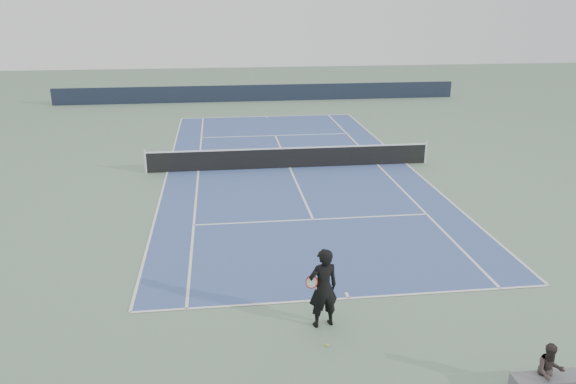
{
  "coord_description": "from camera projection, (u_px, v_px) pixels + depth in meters",
  "views": [
    {
      "loc": [
        -3.14,
        -24.31,
        7.29
      ],
      "look_at": [
        -0.89,
        -6.5,
        1.1
      ],
      "focal_mm": 35.0,
      "sensor_mm": 36.0,
      "label": 1
    }
  ],
  "objects": [
    {
      "name": "ground",
      "position": [
        290.0,
        168.0,
        25.55
      ],
      "size": [
        80.0,
        80.0,
        0.0
      ],
      "primitive_type": "plane",
      "color": "slate"
    },
    {
      "name": "tennis_ball",
      "position": [
        327.0,
        345.0,
        12.41
      ],
      "size": [
        0.07,
        0.07,
        0.07
      ],
      "primitive_type": "sphere",
      "color": "#BED72C",
      "rests_on": "ground"
    },
    {
      "name": "tennis_net",
      "position": [
        290.0,
        157.0,
        25.39
      ],
      "size": [
        12.9,
        0.1,
        1.07
      ],
      "color": "silver",
      "rests_on": "ground"
    },
    {
      "name": "court_surface",
      "position": [
        290.0,
        168.0,
        25.55
      ],
      "size": [
        10.97,
        23.77,
        0.01
      ],
      "primitive_type": "cube",
      "color": "#3C538E",
      "rests_on": "ground"
    },
    {
      "name": "spectator_bench",
      "position": [
        548.0,
        378.0,
        10.77
      ],
      "size": [
        1.4,
        0.68,
        1.15
      ],
      "color": "#5C5D61",
      "rests_on": "ground"
    },
    {
      "name": "windscreen_far",
      "position": [
        259.0,
        93.0,
        42.13
      ],
      "size": [
        30.0,
        0.25,
        1.2
      ],
      "primitive_type": "cube",
      "color": "black",
      "rests_on": "ground"
    },
    {
      "name": "tennis_player",
      "position": [
        323.0,
        288.0,
        12.93
      ],
      "size": [
        0.87,
        0.68,
        1.97
      ],
      "color": "black",
      "rests_on": "ground"
    }
  ]
}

